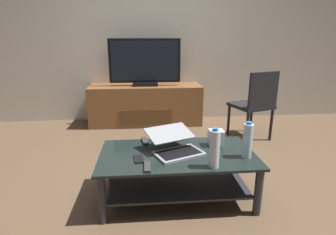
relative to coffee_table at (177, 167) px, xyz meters
name	(u,v)px	position (x,y,z in m)	size (l,w,h in m)	color
ground_plane	(168,181)	(-0.05, 0.26, -0.27)	(7.68, 7.68, 0.00)	brown
back_wall	(156,29)	(-0.05, 2.38, 1.13)	(6.40, 0.12, 2.80)	beige
coffee_table	(177,167)	(0.00, 0.00, 0.00)	(1.23, 0.67, 0.39)	black
media_cabinet	(146,105)	(-0.24, 2.06, 0.02)	(1.66, 0.53, 0.59)	brown
television	(145,63)	(-0.24, 2.03, 0.64)	(1.03, 0.20, 0.68)	black
dining_chair	(256,102)	(1.13, 1.23, 0.23)	(0.56, 0.56, 0.89)	black
laptop	(175,145)	(-0.02, 0.03, 0.18)	(0.49, 0.50, 0.17)	gray
router_box	(216,138)	(0.35, 0.13, 0.19)	(0.12, 0.12, 0.14)	silver
water_bottle_near	(215,149)	(0.23, -0.26, 0.26)	(0.07, 0.07, 0.29)	silver
water_bottle_far	(248,141)	(0.52, -0.12, 0.26)	(0.07, 0.07, 0.28)	silver
cell_phone	(138,159)	(-0.31, -0.09, 0.13)	(0.07, 0.14, 0.01)	black
tv_remote	(145,141)	(-0.26, 0.26, 0.13)	(0.04, 0.16, 0.02)	#2D2D30
soundbar_remote	(147,167)	(-0.24, -0.24, 0.13)	(0.04, 0.16, 0.02)	#2D2D30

